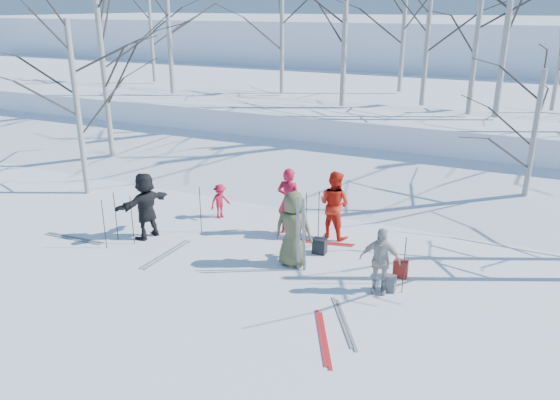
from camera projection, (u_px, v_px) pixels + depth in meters
The scene contains 40 objects.
ground at pixel (254, 270), 13.18m from camera, with size 120.00×120.00×0.00m, color white.
snow_ramp at pixel (346, 183), 19.11m from camera, with size 70.00×9.50×1.40m, color white.
snow_plateau at pixel (409, 111), 27.36m from camera, with size 70.00×18.00×2.20m, color white.
far_hill at pixel (465, 57), 44.97m from camera, with size 90.00×30.00×6.00m, color white.
skier_olive_center at pixel (293, 229), 13.12m from camera, with size 0.92×0.60×1.89m, color brown.
skier_red_north at pixel (289, 201), 14.96m from camera, with size 0.69×0.45×1.89m, color #B6102B.
skier_redor_behind at pixel (334, 204), 14.76m from camera, with size 0.91×0.71×1.87m, color red.
skier_red_seated at pixel (220, 201), 16.23m from camera, with size 0.67×0.39×1.04m, color #B6102B.
skier_cream_east at pixel (380, 261), 11.91m from camera, with size 0.90×0.37×1.53m, color beige.
skier_grey_west at pixel (146, 205), 14.73m from camera, with size 1.71×0.54×1.84m, color black.
dog at pixel (290, 250), 13.63m from camera, with size 0.28×0.60×0.51m, color black.
upright_ski_left at pixel (298, 234), 12.82m from camera, with size 0.07×0.02×1.90m, color silver.
upright_ski_right at pixel (304, 235), 12.76m from camera, with size 0.07×0.02×1.90m, color silver.
ski_pair_a at pixel (318, 242), 14.66m from camera, with size 1.90×0.59×0.02m, color red, non-canonical shape.
ski_pair_b at pixel (344, 322), 10.97m from camera, with size 1.13×1.74×0.02m, color silver, non-canonical shape.
ski_pair_c at pixel (166, 254), 13.97m from camera, with size 0.27×1.91×0.02m, color silver, non-canonical shape.
ski_pair_d at pixel (74, 238), 14.91m from camera, with size 1.91×0.28×0.02m, color silver, non-canonical shape.
ski_pair_e at pixel (323, 338), 10.46m from camera, with size 1.02×1.79×0.02m, color red, non-canonical shape.
ski_pole_a at pixel (132, 220), 14.39m from camera, with size 0.02×0.02×1.34m, color black.
ski_pole_b at pixel (319, 215), 14.75m from camera, with size 0.02×0.02×1.34m, color black.
ski_pole_c at pixel (104, 224), 14.12m from camera, with size 0.02×0.02×1.34m, color black.
ski_pole_d at pixel (306, 216), 14.67m from camera, with size 0.02×0.02×1.34m, color black.
ski_pole_e at pixel (404, 265), 11.90m from camera, with size 0.02×0.02×1.34m, color black.
ski_pole_f at pixel (200, 210), 15.13m from camera, with size 0.02×0.02×1.34m, color black.
ski_pole_g at pixel (116, 216), 14.68m from camera, with size 0.02×0.02×1.34m, color black.
ski_pole_h at pixel (385, 257), 12.28m from camera, with size 0.02×0.02×1.34m, color black.
backpack_red at pixel (401, 269), 12.76m from camera, with size 0.32×0.22×0.42m, color maroon.
backpack_grey at pixel (389, 283), 12.14m from camera, with size 0.30×0.20×0.38m, color #54575B.
backpack_dark at pixel (320, 246), 13.98m from camera, with size 0.34×0.24×0.40m, color black.
birch_plateau_c at pixel (282, 31), 24.11m from camera, with size 4.44×4.44×5.49m, color silver, non-canonical shape.
birch_plateau_d at pixel (428, 28), 21.08m from camera, with size 4.76×4.76×5.94m, color silver, non-canonical shape.
birch_plateau_e at pixel (345, 19), 20.83m from camera, with size 5.27×5.27×6.66m, color silver, non-canonical shape.
birch_plateau_f at pixel (151, 30), 27.96m from camera, with size 4.27×4.27×5.25m, color silver, non-canonical shape.
birch_plateau_g at pixel (510, 1), 18.39m from camera, with size 6.11×6.11×7.87m, color silver, non-canonical shape.
birch_plateau_h at pixel (478, 29), 19.22m from camera, with size 4.86×4.86×6.08m, color silver, non-canonical shape.
birch_plateau_i at pixel (167, 9), 23.79m from camera, with size 5.74×5.74×7.35m, color silver, non-canonical shape.
birch_plateau_k at pixel (404, 23), 24.55m from camera, with size 4.87×4.87×6.10m, color silver, non-canonical shape.
birch_edge_a at pixel (78, 110), 17.59m from camera, with size 4.55×4.55×5.65m, color silver, non-canonical shape.
birch_edge_d at pixel (104, 78), 20.39m from camera, with size 5.42×5.42×6.89m, color silver, non-canonical shape.
birch_edge_e at pixel (532, 146), 15.68m from camera, with size 3.67×3.67×4.38m, color silver, non-canonical shape.
Camera 1 is at (5.53, -10.48, 6.03)m, focal length 35.00 mm.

